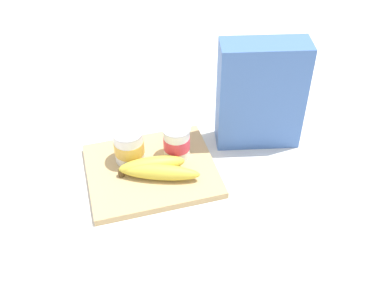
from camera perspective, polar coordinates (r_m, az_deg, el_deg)
name	(u,v)px	position (r m, az deg, el deg)	size (l,w,h in m)	color
ground_plane	(152,173)	(1.08, -5.03, -3.61)	(2.40, 2.40, 0.00)	silver
cutting_board	(152,170)	(1.07, -5.05, -3.29)	(0.29, 0.25, 0.02)	tan
cereal_box	(261,95)	(1.10, 8.53, 6.04)	(0.20, 0.08, 0.27)	#4770B7
yogurt_cup_front	(129,146)	(1.07, -7.83, -0.25)	(0.07, 0.07, 0.08)	white
yogurt_cup_back	(177,142)	(1.07, -1.92, 0.28)	(0.07, 0.07, 0.08)	white
banana_bunch	(157,169)	(1.04, -4.40, -3.06)	(0.18, 0.10, 0.04)	gold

